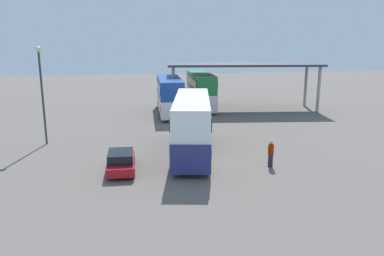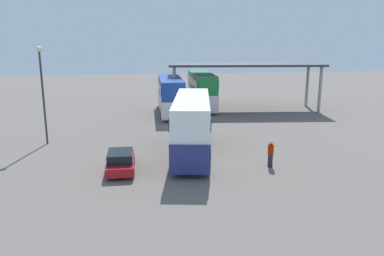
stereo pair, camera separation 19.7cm
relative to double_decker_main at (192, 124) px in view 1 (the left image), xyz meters
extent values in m
plane|color=#655C56|center=(0.71, -2.34, -2.32)|extent=(140.00, 140.00, 0.00)
cube|color=navy|center=(0.00, -0.01, -1.04)|extent=(4.35, 10.90, 1.86)
cube|color=white|center=(0.00, -0.01, 0.90)|extent=(4.24, 10.68, 2.02)
cube|color=black|center=(0.00, -0.01, -0.82)|extent=(4.31, 10.49, 0.63)
cube|color=black|center=(0.00, -0.01, 1.00)|extent=(4.31, 10.49, 0.81)
cube|color=black|center=(0.94, 5.17, -0.76)|extent=(2.10, 0.48, 1.12)
cube|color=orange|center=(0.94, 5.17, 0.14)|extent=(1.73, 0.39, 0.36)
cylinder|color=black|center=(-0.52, 3.43, -1.82)|extent=(0.45, 1.03, 1.00)
cylinder|color=black|center=(1.69, 3.03, -1.82)|extent=(0.45, 1.03, 1.00)
cylinder|color=black|center=(-1.70, -3.05, -1.82)|extent=(0.45, 1.03, 1.00)
cylinder|color=black|center=(0.52, -3.45, -1.82)|extent=(0.45, 1.03, 1.00)
cube|color=#A6131D|center=(-5.10, -2.85, -1.83)|extent=(1.76, 3.99, 0.55)
cube|color=black|center=(-5.10, -3.05, -1.26)|extent=(1.60, 2.20, 0.58)
cylinder|color=black|center=(-5.85, -1.61, -2.02)|extent=(0.21, 0.60, 0.60)
cylinder|color=black|center=(-4.31, -1.64, -2.02)|extent=(0.21, 0.60, 0.60)
cylinder|color=black|center=(-5.89, -4.07, -2.02)|extent=(0.21, 0.60, 0.60)
cylinder|color=black|center=(-4.35, -4.09, -2.02)|extent=(0.21, 0.60, 0.60)
cube|color=silver|center=(0.02, 16.05, -1.07)|extent=(2.89, 10.89, 1.80)
cube|color=#1B4298|center=(0.02, 16.05, 0.81)|extent=(2.81, 10.67, 1.95)
cube|color=black|center=(0.02, 16.05, -0.85)|extent=(2.91, 10.46, 0.61)
cube|color=black|center=(0.02, 16.05, 0.91)|extent=(2.91, 10.46, 0.78)
cube|color=black|center=(0.22, 21.39, -0.80)|extent=(2.11, 0.18, 1.08)
cube|color=orange|center=(0.22, 21.39, 0.07)|extent=(1.74, 0.15, 0.36)
cylinder|color=black|center=(-0.98, 19.44, -1.82)|extent=(0.32, 1.01, 1.00)
cylinder|color=black|center=(1.26, 19.35, -1.82)|extent=(0.32, 1.01, 1.00)
cylinder|color=black|center=(-1.23, 12.74, -1.82)|extent=(0.32, 1.01, 1.00)
cylinder|color=black|center=(1.01, 12.66, -1.82)|extent=(0.32, 1.01, 1.00)
cube|color=silver|center=(4.16, 18.91, -1.02)|extent=(2.90, 10.70, 1.91)
cube|color=#1E7834|center=(4.16, 18.91, 0.97)|extent=(2.82, 10.48, 2.07)
cube|color=black|center=(4.16, 18.91, -0.79)|extent=(2.92, 10.28, 0.65)
cube|color=black|center=(4.16, 18.91, 1.07)|extent=(2.92, 10.28, 0.83)
cube|color=black|center=(4.40, 24.15, -0.73)|extent=(2.05, 0.20, 1.15)
cube|color=orange|center=(4.40, 24.15, 0.18)|extent=(1.69, 0.16, 0.36)
cylinder|color=black|center=(3.23, 22.24, -1.82)|extent=(0.33, 1.01, 1.00)
cylinder|color=black|center=(5.40, 22.14, -1.82)|extent=(0.33, 1.01, 1.00)
cylinder|color=black|center=(2.92, 15.68, -1.82)|extent=(0.33, 1.01, 1.00)
cylinder|color=black|center=(5.09, 15.57, -1.82)|extent=(0.33, 1.01, 1.00)
cube|color=#33353A|center=(9.02, 17.01, 3.10)|extent=(18.48, 7.50, 0.25)
cylinder|color=#9E9B93|center=(17.59, 18.22, 0.32)|extent=(0.36, 0.36, 5.29)
cylinder|color=#9E9B93|center=(17.11, 13.92, 0.32)|extent=(0.36, 0.36, 5.29)
cylinder|color=#9E9B93|center=(0.92, 20.09, 0.32)|extent=(0.36, 0.36, 5.29)
cylinder|color=#9E9B93|center=(0.44, 15.80, 0.32)|extent=(0.36, 0.36, 5.29)
cylinder|color=#33353A|center=(-11.23, 4.70, 1.38)|extent=(0.16, 0.16, 7.41)
sphere|color=beige|center=(-11.23, 4.70, 5.24)|extent=(0.44, 0.44, 0.44)
cylinder|color=#262633|center=(4.71, -3.61, -1.89)|extent=(0.32, 0.32, 0.87)
cylinder|color=#982100|center=(4.71, -3.61, -1.11)|extent=(0.38, 0.38, 0.69)
sphere|color=tan|center=(4.71, -3.61, -0.64)|extent=(0.24, 0.24, 0.24)
camera|label=1|loc=(-4.29, -26.23, 5.94)|focal=35.06mm
camera|label=2|loc=(-4.09, -26.26, 5.94)|focal=35.06mm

